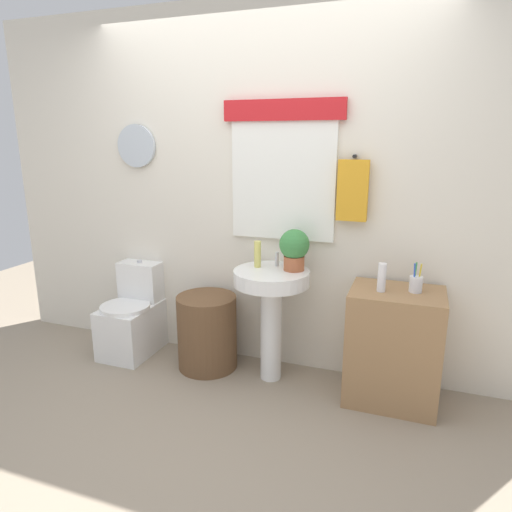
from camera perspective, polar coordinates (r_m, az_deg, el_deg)
The scene contains 11 objects.
ground_plane at distance 2.81m, azimuth -7.67°, elevation -22.29°, with size 8.00×8.00×0.00m, color gray.
back_wall at distance 3.33m, azimuth 0.80°, elevation 8.09°, with size 4.40×0.18×2.60m.
toilet at distance 3.80m, azimuth -15.18°, elevation -7.58°, with size 0.38×0.51×0.73m.
laundry_hamper at distance 3.45m, azimuth -6.16°, elevation -9.45°, with size 0.44×0.44×0.56m, color brown.
pedestal_sink at distance 3.15m, azimuth 1.95°, elevation -5.28°, with size 0.52×0.52×0.81m.
faucet at distance 3.19m, azimuth 2.65°, elevation -0.39°, with size 0.03×0.03×0.10m, color silver.
wooden_cabinet at distance 3.11m, azimuth 16.88°, elevation -10.83°, with size 0.58×0.44×0.76m, color #9E754C.
soap_bottle at distance 3.15m, azimuth 0.19°, elevation 0.25°, with size 0.05×0.05×0.19m, color #DBD166.
potted_plant at distance 3.07m, azimuth 4.83°, elevation 1.03°, with size 0.20×0.20×0.28m.
lotion_bottle at distance 2.91m, azimuth 15.53°, elevation -2.61°, with size 0.05×0.05×0.18m, color white.
toothbrush_cup at distance 2.98m, azimuth 19.45°, elevation -3.30°, with size 0.08×0.08×0.19m.
Camera 1 is at (1.08, -1.98, 1.68)m, focal length 31.82 mm.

